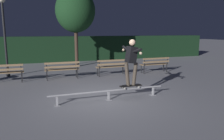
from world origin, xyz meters
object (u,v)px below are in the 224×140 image
at_px(park_bench_rightmost, 155,63).
at_px(skateboard, 131,86).
at_px(skateboarder, 131,59).
at_px(tree_behind_benches, 75,11).
at_px(grind_rail, 109,92).
at_px(park_bench_left_center, 62,68).
at_px(park_bench_leftmost, 4,71).
at_px(park_bench_right_center, 112,65).
at_px(lamp_post_left, 4,26).

bearing_deg(park_bench_rightmost, skateboard, -129.91).
xyz_separation_m(skateboarder, tree_behind_benches, (-0.54, 7.27, 2.14)).
xyz_separation_m(grind_rail, park_bench_left_center, (-1.07, 3.72, 0.27)).
distance_m(grind_rail, park_bench_rightmost, 5.40).
relative_size(park_bench_leftmost, park_bench_left_center, 1.00).
bearing_deg(park_bench_right_center, skateboarder, -99.46).
bearing_deg(park_bench_left_center, tree_behind_benches, 69.51).
xyz_separation_m(park_bench_right_center, park_bench_rightmost, (2.49, 0.00, 0.00)).
relative_size(grind_rail, park_bench_right_center, 2.44).
distance_m(grind_rail, park_bench_leftmost, 5.15).
xyz_separation_m(grind_rail, park_bench_rightmost, (3.90, 3.72, 0.27)).
distance_m(skateboarder, park_bench_leftmost, 5.78).
bearing_deg(park_bench_left_center, grind_rail, -73.96).
distance_m(park_bench_leftmost, park_bench_right_center, 4.97).
bearing_deg(park_bench_rightmost, lamp_post_left, 168.08).
distance_m(skateboarder, lamp_post_left, 6.97).
bearing_deg(park_bench_leftmost, park_bench_right_center, 0.00).
height_order(skateboarder, park_bench_leftmost, skateboarder).
distance_m(grind_rail, skateboard, 0.81).
bearing_deg(tree_behind_benches, park_bench_right_center, -71.93).
relative_size(skateboarder, park_bench_right_center, 0.97).
relative_size(grind_rail, skateboard, 4.99).
height_order(skateboarder, park_bench_right_center, skateboarder).
bearing_deg(park_bench_right_center, grind_rail, -110.89).
bearing_deg(park_bench_leftmost, grind_rail, -46.27).
height_order(park_bench_left_center, park_bench_rightmost, same).
xyz_separation_m(skateboard, tree_behind_benches, (-0.54, 7.27, 3.08)).
bearing_deg(park_bench_left_center, park_bench_rightmost, 0.00).
height_order(skateboard, park_bench_leftmost, park_bench_leftmost).
xyz_separation_m(skateboard, park_bench_leftmost, (-4.35, 3.72, 0.12)).
bearing_deg(skateboard, lamp_post_left, 129.59).
distance_m(park_bench_left_center, park_bench_right_center, 2.49).
bearing_deg(tree_behind_benches, skateboarder, -85.75).
height_order(park_bench_left_center, tree_behind_benches, tree_behind_benches).
xyz_separation_m(grind_rail, skateboarder, (0.80, 0.00, 1.09)).
bearing_deg(skateboarder, skateboard, -178.85).
bearing_deg(skateboard, park_bench_right_center, 80.50).
bearing_deg(lamp_post_left, skateboarder, -50.39).
height_order(skateboarder, tree_behind_benches, tree_behind_benches).
xyz_separation_m(park_bench_rightmost, lamp_post_left, (-7.49, 1.58, 1.94)).
xyz_separation_m(skateboarder, park_bench_leftmost, (-4.35, 3.72, -0.81)).
xyz_separation_m(park_bench_left_center, park_bench_right_center, (2.49, 0.00, 0.00)).
height_order(skateboarder, park_bench_left_center, skateboarder).
bearing_deg(tree_behind_benches, grind_rail, -92.04).
height_order(park_bench_right_center, lamp_post_left, lamp_post_left).
distance_m(park_bench_leftmost, park_bench_left_center, 2.49).
bearing_deg(park_bench_rightmost, park_bench_leftmost, 180.00).
distance_m(grind_rail, tree_behind_benches, 7.96).
relative_size(grind_rail, lamp_post_left, 1.00).
height_order(skateboarder, park_bench_rightmost, skateboarder).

